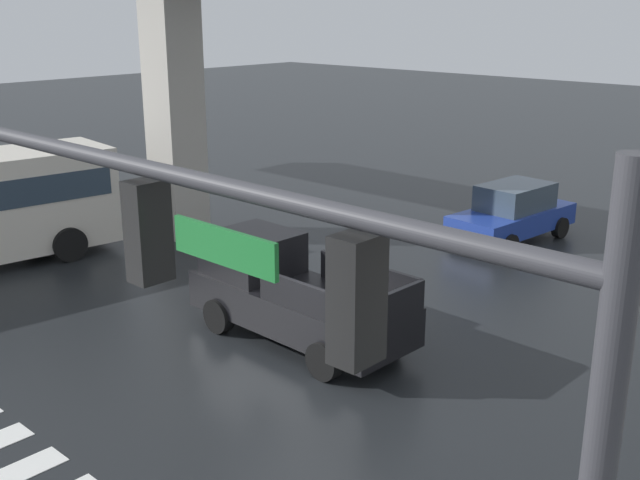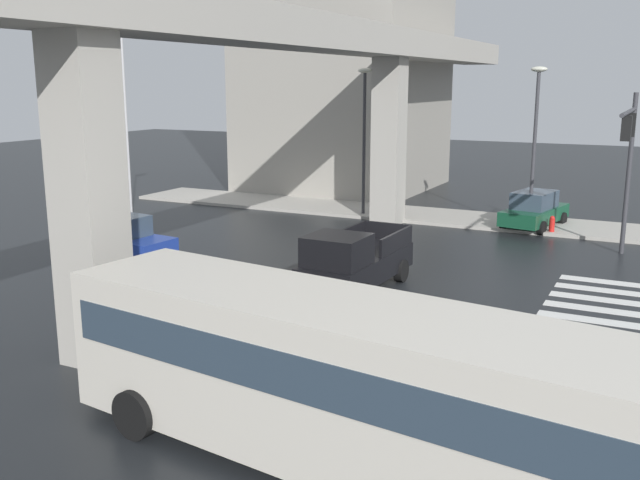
% 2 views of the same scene
% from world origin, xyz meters
% --- Properties ---
extents(ground_plane, '(120.00, 120.00, 0.00)m').
position_xyz_m(ground_plane, '(0.00, 0.00, 0.00)').
color(ground_plane, black).
extents(pickup_truck, '(5.14, 2.17, 2.08)m').
position_xyz_m(pickup_truck, '(-1.60, 1.38, 0.99)').
color(pickup_truck, black).
rests_on(pickup_truck, ground).
extents(sedan_blue, '(2.25, 4.44, 1.72)m').
position_xyz_m(sedan_blue, '(-1.70, 10.95, 0.85)').
color(sedan_blue, '#1E3899').
rests_on(sedan_blue, ground).
extents(traffic_signal_mast, '(6.49, 0.32, 6.20)m').
position_xyz_m(traffic_signal_mast, '(6.23, -5.91, 4.39)').
color(traffic_signal_mast, '#38383D').
rests_on(traffic_signal_mast, ground).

